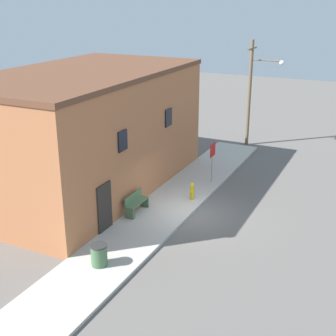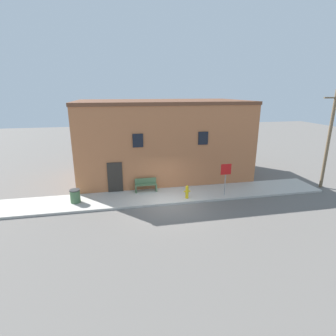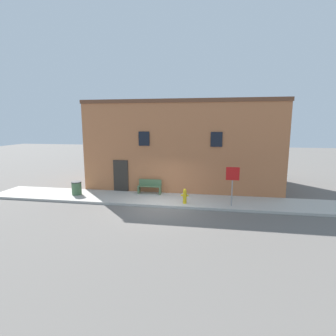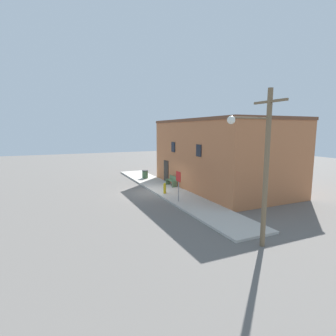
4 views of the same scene
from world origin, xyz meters
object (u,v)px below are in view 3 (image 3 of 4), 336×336
at_px(fire_hydrant, 185,196).
at_px(stop_sign, 232,179).
at_px(bench, 150,187).
at_px(trash_bin, 77,188).

xyz_separation_m(fire_hydrant, stop_sign, (2.55, -0.05, 1.08)).
distance_m(fire_hydrant, stop_sign, 2.78).
relative_size(stop_sign, bench, 1.46).
distance_m(bench, trash_bin, 4.61).
height_order(fire_hydrant, trash_bin, fire_hydrant).
bearing_deg(trash_bin, stop_sign, -4.80).
height_order(fire_hydrant, bench, bench).
relative_size(fire_hydrant, bench, 0.58).
distance_m(stop_sign, trash_bin, 9.59).
bearing_deg(stop_sign, bench, 160.27).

